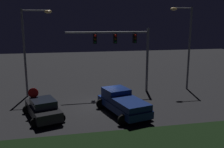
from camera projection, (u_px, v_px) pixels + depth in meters
The scene contains 7 objects.
ground_plane at pixel (102, 104), 21.59m from camera, with size 80.00×80.00×0.00m, color black.
pickup_truck at pixel (122, 101), 19.25m from camera, with size 3.76×5.73×1.80m.
car_sedan at pixel (43, 109), 18.38m from camera, with size 3.28×4.74×1.51m.
traffic_signal_gantry at pixel (124, 45), 24.45m from camera, with size 8.32×0.56×6.50m.
street_lamp_left at pixel (30, 42), 23.10m from camera, with size 2.80×0.44×8.27m.
street_lamp_right at pixel (186, 39), 25.52m from camera, with size 2.43×0.44×8.62m.
stop_sign at pixel (33, 97), 18.57m from camera, with size 0.76×0.08×2.23m.
Camera 1 is at (-3.35, -20.34, 7.01)m, focal length 39.54 mm.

